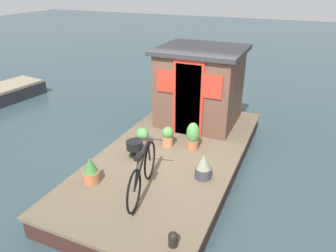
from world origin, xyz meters
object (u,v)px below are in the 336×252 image
charcoal_grill (135,146)px  mooring_bollard (173,239)px  potted_plant_sage (193,136)px  potted_plant_basil (168,136)px  houseboat_cabin (200,86)px  bicycle (142,173)px  potted_plant_thyme (91,171)px  potted_plant_fern (204,167)px  potted_plant_lavender (143,136)px

charcoal_grill → mooring_bollard: charcoal_grill is taller
potted_plant_sage → potted_plant_basil: bearing=100.6°
houseboat_cabin → mooring_bollard: houseboat_cabin is taller
bicycle → potted_plant_thyme: bicycle is taller
potted_plant_basil → potted_plant_thyme: bearing=158.7°
houseboat_cabin → mooring_bollard: 4.39m
bicycle → potted_plant_fern: 1.19m
potted_plant_sage → potted_plant_basil: 0.56m
bicycle → potted_plant_fern: bicycle is taller
potted_plant_sage → potted_plant_fern: bearing=-150.1°
houseboat_cabin → potted_plant_sage: (-1.44, -0.35, -0.66)m
potted_plant_basil → mooring_bollard: (-2.64, -1.24, -0.12)m
potted_plant_basil → mooring_bollard: bearing=-154.8°
potted_plant_thyme → charcoal_grill: 1.17m
houseboat_cabin → potted_plant_thyme: (-3.37, 0.90, -0.72)m
potted_plant_fern → houseboat_cabin: bearing=20.7°
houseboat_cabin → potted_plant_thyme: houseboat_cabin is taller
potted_plant_sage → potted_plant_thyme: 2.30m
houseboat_cabin → potted_plant_sage: houseboat_cabin is taller
potted_plant_thyme → potted_plant_basil: size_ratio=1.12×
potted_plant_basil → mooring_bollard: size_ratio=1.94×
potted_plant_sage → potted_plant_lavender: (-0.32, 1.06, -0.07)m
bicycle → potted_plant_thyme: (-0.11, 1.00, -0.15)m
potted_plant_sage → potted_plant_fern: size_ratio=1.28×
houseboat_cabin → potted_plant_fern: size_ratio=4.25×
houseboat_cabin → mooring_bollard: (-4.18, -1.05, -0.84)m
houseboat_cabin → potted_plant_sage: bearing=-166.2°
potted_plant_thyme → potted_plant_fern: 2.05m
houseboat_cabin → potted_plant_lavender: houseboat_cabin is taller
bicycle → mooring_bollard: size_ratio=7.04×
mooring_bollard → potted_plant_sage: bearing=14.3°
charcoal_grill → houseboat_cabin: bearing=-16.1°
houseboat_cabin → potted_plant_fern: 2.68m
potted_plant_thyme → potted_plant_basil: 1.96m
potted_plant_sage → potted_plant_thyme: (-1.93, 1.26, -0.06)m
potted_plant_lavender → mooring_bollard: (-2.42, -1.75, -0.12)m
bicycle → charcoal_grill: bicycle is taller
potted_plant_sage → charcoal_grill: bearing=128.3°
bicycle → potted_plant_sage: size_ratio=2.68×
potted_plant_thyme → bicycle: bearing=-83.5°
charcoal_grill → potted_plant_basil: bearing=-33.3°
potted_plant_basil → potted_plant_fern: (-0.87, -1.11, -0.01)m
potted_plant_fern → charcoal_grill: 1.57m
potted_plant_lavender → charcoal_grill: bearing=-172.5°
potted_plant_sage → potted_plant_lavender: 1.10m
bicycle → potted_plant_thyme: 1.01m
bicycle → potted_plant_basil: bicycle is taller
bicycle → houseboat_cabin: bearing=1.6°
houseboat_cabin → potted_plant_lavender: 2.03m
potted_plant_basil → potted_plant_lavender: (-0.22, 0.51, -0.00)m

